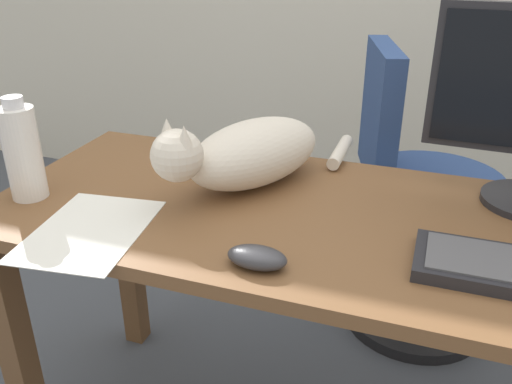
# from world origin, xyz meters

# --- Properties ---
(desk) EXTENTS (1.53, 0.61, 0.71)m
(desk) POSITION_xyz_m (0.00, 0.00, 0.60)
(desk) COLOR brown
(desk) RESTS_ON ground_plane
(office_chair) EXTENTS (0.50, 0.48, 0.95)m
(office_chair) POSITION_xyz_m (0.12, 0.64, 0.42)
(office_chair) COLOR black
(office_chair) RESTS_ON ground_plane
(cat) EXTENTS (0.34, 0.54, 0.20)m
(cat) POSITION_xyz_m (-0.25, 0.09, 0.79)
(cat) COLOR silver
(cat) RESTS_ON desk
(computer_mouse) EXTENTS (0.11, 0.06, 0.04)m
(computer_mouse) POSITION_xyz_m (-0.12, -0.23, 0.73)
(computer_mouse) COLOR #333338
(computer_mouse) RESTS_ON desk
(paper_sheet) EXTENTS (0.24, 0.32, 0.00)m
(paper_sheet) POSITION_xyz_m (-0.47, -0.22, 0.71)
(paper_sheet) COLOR white
(paper_sheet) RESTS_ON desk
(water_bottle) EXTENTS (0.08, 0.08, 0.23)m
(water_bottle) POSITION_xyz_m (-0.69, -0.13, 0.82)
(water_bottle) COLOR silver
(water_bottle) RESTS_ON desk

